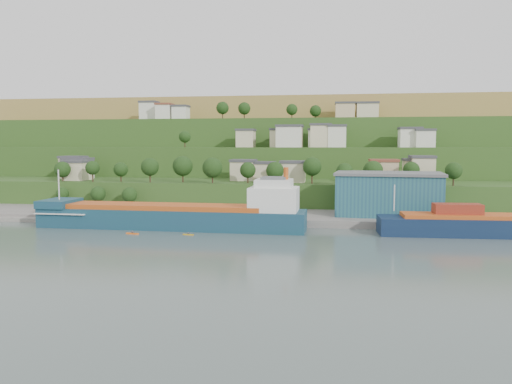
% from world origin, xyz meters
% --- Properties ---
extents(ground, '(500.00, 500.00, 0.00)m').
position_xyz_m(ground, '(0.00, 0.00, 0.00)').
color(ground, '#4A5A56').
rests_on(ground, ground).
extents(quay, '(220.00, 26.00, 4.00)m').
position_xyz_m(quay, '(20.00, 28.00, 0.00)').
color(quay, slate).
rests_on(quay, ground).
extents(pebble_beach, '(40.00, 18.00, 2.40)m').
position_xyz_m(pebble_beach, '(-55.00, 22.00, 0.00)').
color(pebble_beach, slate).
rests_on(pebble_beach, ground).
extents(hillside, '(360.00, 210.66, 96.00)m').
position_xyz_m(hillside, '(0.02, 168.69, 0.08)').
color(hillside, '#284719').
rests_on(hillside, ground).
extents(cargo_ship_near, '(74.52, 13.15, 19.10)m').
position_xyz_m(cargo_ship_near, '(-10.86, 9.25, 3.05)').
color(cargo_ship_near, '#14404B').
rests_on(cargo_ship_near, ground).
extents(cargo_ship_far, '(58.90, 11.87, 15.92)m').
position_xyz_m(cargo_ship_far, '(74.21, 9.44, 2.51)').
color(cargo_ship_far, '#0C1A37').
rests_on(cargo_ship_far, ground).
extents(warehouse, '(32.66, 21.86, 12.80)m').
position_xyz_m(warehouse, '(47.36, 30.03, 8.43)').
color(warehouse, navy).
rests_on(warehouse, quay).
extents(caravan, '(7.34, 4.61, 3.18)m').
position_xyz_m(caravan, '(-55.87, 19.33, 2.79)').
color(caravan, white).
rests_on(caravan, pebble_beach).
extents(dinghy, '(4.35, 2.10, 0.84)m').
position_xyz_m(dinghy, '(-46.03, 21.89, 1.62)').
color(dinghy, silver).
rests_on(dinghy, pebble_beach).
extents(kayak_orange, '(3.64, 1.33, 0.90)m').
position_xyz_m(kayak_orange, '(-20.18, -1.31, 0.26)').
color(kayak_orange, orange).
rests_on(kayak_orange, ground).
extents(kayak_yellow, '(2.96, 1.02, 0.73)m').
position_xyz_m(kayak_yellow, '(-5.50, -0.61, 0.21)').
color(kayak_yellow, '#BE9116').
rests_on(kayak_yellow, ground).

